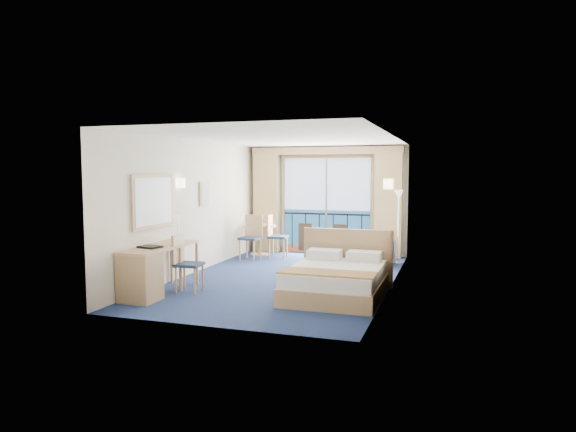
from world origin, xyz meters
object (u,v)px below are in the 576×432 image
(bed, at_px, (337,279))
(armchair, at_px, (377,250))
(nightstand, at_px, (380,270))
(table_chair_b, at_px, (252,234))
(desk, at_px, (145,272))
(table_chair_a, at_px, (274,233))
(floor_lamp, at_px, (399,208))
(round_table, at_px, (259,232))
(desk_chair, at_px, (184,259))

(bed, xyz_separation_m, armchair, (0.19, 3.25, 0.02))
(nightstand, xyz_separation_m, table_chair_b, (-3.27, 1.76, 0.33))
(desk, relative_size, table_chair_a, 1.69)
(floor_lamp, bearing_deg, armchair, -165.42)
(bed, height_order, table_chair_b, table_chair_b)
(floor_lamp, height_order, desk, floor_lamp)
(bed, distance_m, table_chair_a, 4.12)
(floor_lamp, height_order, round_table, floor_lamp)
(floor_lamp, xyz_separation_m, table_chair_b, (-3.37, -0.39, -0.67))
(desk, distance_m, table_chair_a, 4.59)
(bed, relative_size, floor_lamp, 1.17)
(desk_chair, distance_m, table_chair_a, 3.88)
(bed, height_order, desk, bed)
(armchair, bearing_deg, nightstand, 74.63)
(nightstand, distance_m, desk_chair, 3.56)
(desk, bearing_deg, desk_chair, 62.42)
(desk, bearing_deg, table_chair_a, 82.16)
(nightstand, height_order, desk_chair, desk_chair)
(nightstand, bearing_deg, desk_chair, -151.67)
(nightstand, distance_m, armchair, 2.06)
(round_table, bearing_deg, armchair, -6.10)
(armchair, distance_m, round_table, 2.97)
(floor_lamp, relative_size, table_chair_a, 1.62)
(bed, relative_size, nightstand, 3.75)
(desk_chair, height_order, table_chair_b, table_chair_b)
(bed, bearing_deg, floor_lamp, 79.09)
(nightstand, height_order, round_table, round_table)
(floor_lamp, xyz_separation_m, table_chair_a, (-2.95, 0.04, -0.68))
(desk_chair, height_order, round_table, desk_chair)
(bed, relative_size, desk, 1.13)
(round_table, bearing_deg, bed, -52.30)
(bed, bearing_deg, desk_chair, -169.68)
(bed, distance_m, round_table, 4.51)
(nightstand, relative_size, desk_chair, 0.52)
(desk_chair, xyz_separation_m, round_table, (-0.18, 4.03, 0.01))
(table_chair_a, bearing_deg, nightstand, -132.63)
(armchair, height_order, floor_lamp, floor_lamp)
(desk, height_order, table_chair_b, table_chair_b)
(bed, relative_size, round_table, 2.33)
(armchair, relative_size, table_chair_a, 0.67)
(desk_chair, bearing_deg, floor_lamp, -44.87)
(armchair, relative_size, table_chair_b, 0.66)
(round_table, height_order, table_chair_a, table_chair_a)
(nightstand, relative_size, round_table, 0.62)
(table_chair_a, bearing_deg, armchair, -98.69)
(armchair, bearing_deg, bed, 61.23)
(round_table, bearing_deg, nightstand, -35.39)
(floor_lamp, xyz_separation_m, desk_chair, (-3.22, -3.84, -0.70))
(bed, relative_size, desk_chair, 1.96)
(floor_lamp, relative_size, desk, 0.96)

